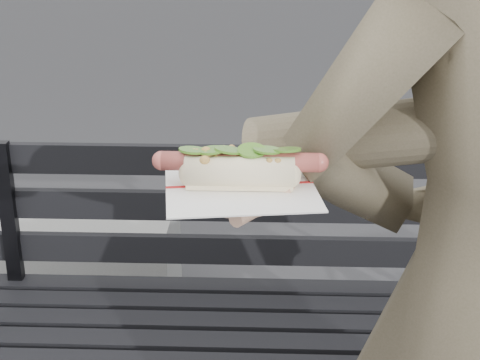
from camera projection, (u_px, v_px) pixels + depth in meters
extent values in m
cylinder|color=black|center=(24.00, 359.00, 2.12)|extent=(0.04, 0.04, 0.45)
cube|color=black|center=(254.00, 345.00, 1.77)|extent=(1.50, 0.07, 0.03)
cube|color=black|center=(255.00, 325.00, 1.85)|extent=(1.50, 0.07, 0.03)
cube|color=black|center=(256.00, 306.00, 1.94)|extent=(1.50, 0.07, 0.03)
cube|color=black|center=(256.00, 289.00, 2.02)|extent=(1.50, 0.07, 0.03)
cube|color=black|center=(9.00, 216.00, 1.98)|extent=(0.04, 0.03, 0.42)
cube|color=black|center=(257.00, 250.00, 2.01)|extent=(1.50, 0.02, 0.08)
cube|color=black|center=(257.00, 207.00, 1.97)|extent=(1.50, 0.02, 0.08)
cube|color=black|center=(258.00, 161.00, 1.92)|extent=(1.50, 0.02, 0.08)
cube|color=slate|center=(17.00, 258.00, 2.77)|extent=(1.20, 0.40, 0.40)
cylinder|color=#4D4733|center=(426.00, 130.00, 0.99)|extent=(0.51, 0.23, 0.19)
cylinder|color=#D8A384|center=(271.00, 192.00, 0.96)|extent=(0.09, 0.08, 0.07)
ellipsoid|color=#D8A384|center=(240.00, 198.00, 0.95)|extent=(0.10, 0.11, 0.03)
cylinder|color=#D8A384|center=(195.00, 205.00, 0.92)|extent=(0.06, 0.02, 0.02)
cylinder|color=#D8A384|center=(197.00, 199.00, 0.94)|extent=(0.06, 0.02, 0.02)
cylinder|color=#D8A384|center=(198.00, 193.00, 0.96)|extent=(0.06, 0.02, 0.02)
cylinder|color=#D8A384|center=(200.00, 187.00, 0.98)|extent=(0.06, 0.02, 0.02)
cylinder|color=#D8A384|center=(246.00, 214.00, 0.90)|extent=(0.04, 0.05, 0.02)
cube|color=white|center=(240.00, 186.00, 0.94)|extent=(0.21, 0.21, 0.00)
cube|color=#B21E1E|center=(240.00, 185.00, 0.94)|extent=(0.19, 0.03, 0.00)
cylinder|color=#B34E45|center=(240.00, 162.00, 0.93)|extent=(0.20, 0.02, 0.02)
sphere|color=#B34E45|center=(162.00, 161.00, 0.93)|extent=(0.02, 0.02, 0.02)
sphere|color=#B34E45|center=(319.00, 163.00, 0.93)|extent=(0.03, 0.02, 0.02)
sphere|color=#9E6B2D|center=(194.00, 153.00, 0.93)|extent=(0.01, 0.01, 0.01)
sphere|color=#9E6B2D|center=(258.00, 153.00, 0.94)|extent=(0.01, 0.01, 0.01)
sphere|color=#9E6B2D|center=(259.00, 152.00, 0.93)|extent=(0.01, 0.01, 0.01)
sphere|color=#9E6B2D|center=(288.00, 165.00, 0.91)|extent=(0.01, 0.01, 0.01)
sphere|color=#9E6B2D|center=(216.00, 158.00, 0.92)|extent=(0.01, 0.01, 0.01)
sphere|color=#9E6B2D|center=(202.00, 159.00, 0.93)|extent=(0.01, 0.01, 0.01)
sphere|color=#9E6B2D|center=(258.00, 158.00, 0.93)|extent=(0.01, 0.01, 0.01)
sphere|color=#9E6B2D|center=(205.00, 163.00, 0.92)|extent=(0.01, 0.01, 0.01)
sphere|color=#9E6B2D|center=(231.00, 152.00, 0.95)|extent=(0.01, 0.01, 0.01)
sphere|color=#9E6B2D|center=(224.00, 165.00, 0.91)|extent=(0.01, 0.01, 0.01)
sphere|color=#9E6B2D|center=(257.00, 154.00, 0.93)|extent=(0.01, 0.01, 0.01)
sphere|color=#9E6B2D|center=(224.00, 148.00, 0.95)|extent=(0.01, 0.01, 0.01)
sphere|color=#9E6B2D|center=(260.00, 153.00, 0.95)|extent=(0.01, 0.01, 0.01)
sphere|color=#9E6B2D|center=(206.00, 155.00, 0.92)|extent=(0.01, 0.01, 0.01)
sphere|color=#9E6B2D|center=(269.00, 161.00, 0.91)|extent=(0.01, 0.01, 0.01)
sphere|color=#9E6B2D|center=(278.00, 163.00, 0.91)|extent=(0.01, 0.01, 0.01)
sphere|color=#9E6B2D|center=(245.00, 155.00, 0.92)|extent=(0.01, 0.01, 0.01)
sphere|color=#9E6B2D|center=(196.00, 154.00, 0.93)|extent=(0.01, 0.01, 0.01)
sphere|color=#9E6B2D|center=(195.00, 163.00, 0.92)|extent=(0.01, 0.01, 0.01)
sphere|color=#9E6B2D|center=(282.00, 160.00, 0.92)|extent=(0.01, 0.01, 0.01)
sphere|color=#9E6B2D|center=(285.00, 160.00, 0.93)|extent=(0.01, 0.01, 0.01)
sphere|color=#9E6B2D|center=(232.00, 149.00, 0.95)|extent=(0.01, 0.01, 0.01)
sphere|color=#9E6B2D|center=(206.00, 152.00, 0.93)|extent=(0.01, 0.01, 0.01)
sphere|color=#9E6B2D|center=(217.00, 155.00, 0.94)|extent=(0.01, 0.01, 0.01)
sphere|color=#9E6B2D|center=(252.00, 161.00, 0.92)|extent=(0.01, 0.01, 0.01)
sphere|color=#9E6B2D|center=(205.00, 161.00, 0.91)|extent=(0.01, 0.01, 0.01)
cylinder|color=#498123|center=(193.00, 150.00, 0.93)|extent=(0.04, 0.04, 0.01)
cylinder|color=#498123|center=(211.00, 150.00, 0.93)|extent=(0.04, 0.04, 0.01)
cylinder|color=#498123|center=(228.00, 150.00, 0.93)|extent=(0.04, 0.04, 0.01)
cylinder|color=#498123|center=(252.00, 150.00, 0.92)|extent=(0.04, 0.04, 0.01)
cylinder|color=#498123|center=(267.00, 150.00, 0.92)|extent=(0.04, 0.04, 0.01)
cylinder|color=#498123|center=(287.00, 150.00, 0.92)|extent=(0.04, 0.04, 0.01)
cube|color=brown|center=(379.00, 258.00, 3.20)|extent=(0.10, 0.09, 0.00)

